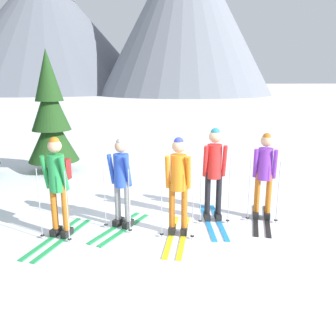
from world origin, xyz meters
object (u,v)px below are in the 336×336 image
Objects in this scene: skier_in_orange at (178,182)px; skier_in_red at (214,170)px; skier_in_purple at (264,173)px; skier_in_green at (58,181)px; skier_in_blue at (121,180)px; pine_tree_far at (51,118)px.

skier_in_orange is 0.96m from skier_in_red.
skier_in_purple is at bearing -1.02° from skier_in_red.
skier_in_green is 1.03× the size of skier_in_purple.
skier_in_blue is 0.48× the size of pine_tree_far.
skier_in_red reaches higher than skier_in_orange.
pine_tree_far is at bearing 139.68° from skier_in_purple.
pine_tree_far is (-4.91, 4.17, 0.68)m from skier_in_purple.
skier_in_red is at bearing 178.98° from skier_in_purple.
skier_in_red is at bearing 36.95° from skier_in_orange.
skier_in_blue is at bearing 14.79° from skier_in_green.
skier_in_blue is at bearing 157.37° from skier_in_orange.
pine_tree_far is (-3.92, 4.15, 0.61)m from skier_in_red.
skier_in_green is 1.01× the size of skier_in_orange.
skier_in_red reaches higher than skier_in_blue.
skier_in_orange reaches higher than skier_in_blue.
skier_in_red reaches higher than skier_in_purple.
skier_in_red is at bearing 8.86° from skier_in_green.
skier_in_orange is 5.72m from pine_tree_far.
pine_tree_far reaches higher than skier_in_green.
skier_in_green reaches higher than skier_in_orange.
skier_in_red is 0.52× the size of pine_tree_far.
skier_in_blue is (1.07, 0.28, -0.09)m from skier_in_green.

